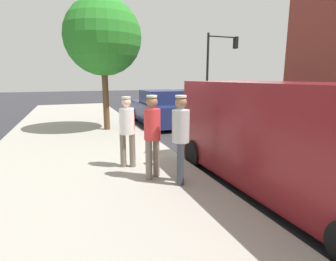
{
  "coord_description": "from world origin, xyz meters",
  "views": [
    {
      "loc": [
        3.71,
        6.23,
        2.24
      ],
      "look_at": [
        1.65,
        0.71,
        1.05
      ],
      "focal_mm": 28.17,
      "sensor_mm": 36.0,
      "label": 1
    }
  ],
  "objects_px": {
    "parked_van": "(287,135)",
    "parked_sedan_behind": "(160,109)",
    "pedestrian_in_red": "(152,131)",
    "parking_meter_near": "(180,124)",
    "pedestrian_in_white": "(127,127)",
    "pedestrian_in_gray": "(181,134)",
    "traffic_light_corner": "(218,59)",
    "street_tree": "(103,37)",
    "fire_hydrant": "(132,120)"
  },
  "relations": [
    {
      "from": "fire_hydrant",
      "to": "pedestrian_in_red",
      "type": "bearing_deg",
      "value": 82.09
    },
    {
      "from": "fire_hydrant",
      "to": "parking_meter_near",
      "type": "bearing_deg",
      "value": 91.22
    },
    {
      "from": "parked_van",
      "to": "parked_sedan_behind",
      "type": "bearing_deg",
      "value": -90.95
    },
    {
      "from": "parking_meter_near",
      "to": "pedestrian_in_red",
      "type": "xyz_separation_m",
      "value": [
        0.81,
        0.46,
        -0.03
      ]
    },
    {
      "from": "pedestrian_in_white",
      "to": "parked_sedan_behind",
      "type": "relative_size",
      "value": 0.38
    },
    {
      "from": "parking_meter_near",
      "to": "parked_van",
      "type": "bearing_deg",
      "value": 131.14
    },
    {
      "from": "parked_van",
      "to": "fire_hydrant",
      "type": "distance_m",
      "value": 6.63
    },
    {
      "from": "traffic_light_corner",
      "to": "pedestrian_in_red",
      "type": "bearing_deg",
      "value": 53.93
    },
    {
      "from": "street_tree",
      "to": "parked_van",
      "type": "bearing_deg",
      "value": 109.62
    },
    {
      "from": "traffic_light_corner",
      "to": "fire_hydrant",
      "type": "distance_m",
      "value": 10.45
    },
    {
      "from": "street_tree",
      "to": "pedestrian_in_red",
      "type": "bearing_deg",
      "value": 91.8
    },
    {
      "from": "parked_van",
      "to": "fire_hydrant",
      "type": "xyz_separation_m",
      "value": [
        1.6,
        -6.41,
        -0.59
      ]
    },
    {
      "from": "pedestrian_in_red",
      "to": "fire_hydrant",
      "type": "xyz_separation_m",
      "value": [
        -0.71,
        -5.14,
        -0.59
      ]
    },
    {
      "from": "pedestrian_in_red",
      "to": "parking_meter_near",
      "type": "bearing_deg",
      "value": -150.77
    },
    {
      "from": "parked_van",
      "to": "street_tree",
      "type": "bearing_deg",
      "value": -70.38
    },
    {
      "from": "pedestrian_in_gray",
      "to": "parked_sedan_behind",
      "type": "xyz_separation_m",
      "value": [
        -2.01,
        -7.22,
        -0.42
      ]
    },
    {
      "from": "parked_van",
      "to": "pedestrian_in_red",
      "type": "bearing_deg",
      "value": -28.59
    },
    {
      "from": "pedestrian_in_red",
      "to": "pedestrian_in_white",
      "type": "bearing_deg",
      "value": -69.06
    },
    {
      "from": "pedestrian_in_gray",
      "to": "pedestrian_in_red",
      "type": "height_order",
      "value": "pedestrian_in_gray"
    },
    {
      "from": "pedestrian_in_red",
      "to": "parked_van",
      "type": "distance_m",
      "value": 2.64
    },
    {
      "from": "parked_van",
      "to": "street_tree",
      "type": "relative_size",
      "value": 1.02
    },
    {
      "from": "pedestrian_in_white",
      "to": "parked_van",
      "type": "xyz_separation_m",
      "value": [
        -2.65,
        2.15,
        0.05
      ]
    },
    {
      "from": "parking_meter_near",
      "to": "pedestrian_in_gray",
      "type": "height_order",
      "value": "pedestrian_in_gray"
    },
    {
      "from": "parked_van",
      "to": "traffic_light_corner",
      "type": "distance_m",
      "value": 14.39
    },
    {
      "from": "pedestrian_in_red",
      "to": "street_tree",
      "type": "relative_size",
      "value": 0.34
    },
    {
      "from": "pedestrian_in_red",
      "to": "parked_van",
      "type": "height_order",
      "value": "parked_van"
    },
    {
      "from": "pedestrian_in_red",
      "to": "street_tree",
      "type": "height_order",
      "value": "street_tree"
    },
    {
      "from": "street_tree",
      "to": "fire_hydrant",
      "type": "bearing_deg",
      "value": 146.45
    },
    {
      "from": "parked_sedan_behind",
      "to": "street_tree",
      "type": "relative_size",
      "value": 0.87
    },
    {
      "from": "pedestrian_in_gray",
      "to": "traffic_light_corner",
      "type": "relative_size",
      "value": 0.34
    },
    {
      "from": "pedestrian_in_red",
      "to": "street_tree",
      "type": "distance_m",
      "value": 6.3
    },
    {
      "from": "parked_sedan_behind",
      "to": "fire_hydrant",
      "type": "bearing_deg",
      "value": 43.09
    },
    {
      "from": "pedestrian_in_white",
      "to": "traffic_light_corner",
      "type": "bearing_deg",
      "value": -129.38
    },
    {
      "from": "parked_sedan_behind",
      "to": "traffic_light_corner",
      "type": "relative_size",
      "value": 0.85
    },
    {
      "from": "pedestrian_in_white",
      "to": "parked_sedan_behind",
      "type": "height_order",
      "value": "pedestrian_in_white"
    },
    {
      "from": "street_tree",
      "to": "parked_sedan_behind",
      "type": "bearing_deg",
      "value": -158.64
    },
    {
      "from": "parking_meter_near",
      "to": "traffic_light_corner",
      "type": "height_order",
      "value": "traffic_light_corner"
    },
    {
      "from": "parking_meter_near",
      "to": "pedestrian_in_white",
      "type": "bearing_deg",
      "value": -20.52
    },
    {
      "from": "pedestrian_in_gray",
      "to": "traffic_light_corner",
      "type": "bearing_deg",
      "value": -123.61
    },
    {
      "from": "parked_sedan_behind",
      "to": "traffic_light_corner",
      "type": "bearing_deg",
      "value": -141.26
    },
    {
      "from": "traffic_light_corner",
      "to": "street_tree",
      "type": "height_order",
      "value": "street_tree"
    },
    {
      "from": "pedestrian_in_gray",
      "to": "parked_van",
      "type": "bearing_deg",
      "value": 156.64
    },
    {
      "from": "pedestrian_in_gray",
      "to": "pedestrian_in_red",
      "type": "distance_m",
      "value": 0.63
    },
    {
      "from": "pedestrian_in_white",
      "to": "pedestrian_in_gray",
      "type": "height_order",
      "value": "pedestrian_in_gray"
    },
    {
      "from": "parked_van",
      "to": "parked_sedan_behind",
      "type": "relative_size",
      "value": 1.18
    },
    {
      "from": "pedestrian_in_gray",
      "to": "parked_van",
      "type": "xyz_separation_m",
      "value": [
        -1.88,
        0.81,
        -0.01
      ]
    },
    {
      "from": "pedestrian_in_white",
      "to": "traffic_light_corner",
      "type": "distance_m",
      "value": 14.02
    },
    {
      "from": "parked_sedan_behind",
      "to": "pedestrian_in_red",
      "type": "bearing_deg",
      "value": 70.12
    },
    {
      "from": "pedestrian_in_white",
      "to": "traffic_light_corner",
      "type": "relative_size",
      "value": 0.32
    },
    {
      "from": "traffic_light_corner",
      "to": "street_tree",
      "type": "bearing_deg",
      "value": 34.09
    }
  ]
}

